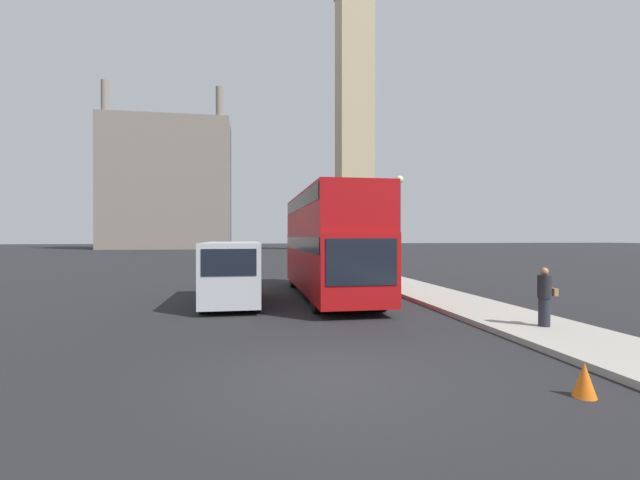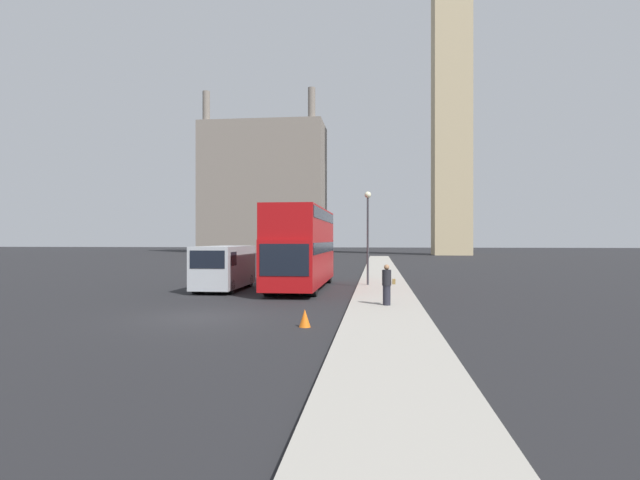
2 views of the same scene
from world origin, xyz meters
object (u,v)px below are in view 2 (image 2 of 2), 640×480
white_van (224,267)px  street_lamp (368,223)px  clock_tower (451,52)px  pedestrian (387,285)px  red_double_decker_bus (302,244)px  parked_sedan (281,260)px

white_van → street_lamp: 8.27m
white_van → clock_tower: bearing=71.6°
pedestrian → street_lamp: size_ratio=0.30×
clock_tower → white_van: size_ratio=12.75×
white_van → pedestrian: size_ratio=3.42×
street_lamp → clock_tower: bearing=77.6°
red_double_decker_bus → pedestrian: bearing=-59.2°
red_double_decker_bus → parked_sedan: red_double_decker_bus is taller
red_double_decker_bus → parked_sedan: size_ratio=2.27×
clock_tower → parked_sedan: 57.82m
pedestrian → white_van: bearing=144.0°
clock_tower → red_double_decker_bus: bearing=-105.3°
white_van → parked_sedan: size_ratio=1.16×
pedestrian → parked_sedan: pedestrian is taller
red_double_decker_bus → white_van: size_ratio=1.95×
red_double_decker_bus → street_lamp: 3.92m
red_double_decker_bus → white_van: red_double_decker_bus is taller
clock_tower → white_van: (-20.80, -62.71, -33.89)m
red_double_decker_bus → pedestrian: (4.45, -7.47, -1.50)m
red_double_decker_bus → parked_sedan: bearing=104.2°
clock_tower → red_double_decker_bus: size_ratio=6.53×
pedestrian → street_lamp: 9.06m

